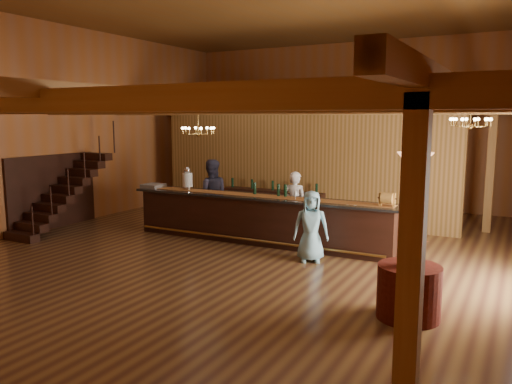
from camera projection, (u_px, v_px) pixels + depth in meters
The scene contains 26 objects.
floor at pixel (256, 250), 11.40m from camera, with size 14.00×14.00×0.00m, color brown.
wall_back at pixel (353, 125), 17.07m from camera, with size 12.00×0.10×5.50m, color #9A5A33.
wall_left at pixel (66, 126), 13.82m from camera, with size 0.10×14.00×5.50m, color #9A5A33.
beam_grid at pixel (266, 107), 11.36m from camera, with size 11.90×13.90×0.39m.
support_posts at pixel (244, 183), 10.72m from camera, with size 9.20×10.20×3.20m.
partition_wall at pixel (298, 168), 14.44m from camera, with size 9.00×0.18×3.10m, color olive.
staircase at pixel (61, 194), 13.18m from camera, with size 1.00×2.80×2.00m.
backroom_boxes at pixel (328, 194), 16.23m from camera, with size 4.10×0.60×1.10m.
tasting_bar at pixel (259, 219), 11.98m from camera, with size 6.86×1.01×1.15m.
beverage_dispenser at pixel (187, 179), 12.87m from camera, with size 0.26×0.26×0.60m.
glass_rack_tray at pixel (153, 186), 13.28m from camera, with size 0.50×0.50×0.10m, color gray.
raffle_drum at pixel (387, 198), 10.44m from camera, with size 0.34×0.24×0.30m.
bar_bottle_0 at pixel (255, 188), 12.08m from camera, with size 0.07×0.07×0.30m, color black.
bar_bottle_1 at pixel (278, 190), 11.79m from camera, with size 0.07×0.07×0.30m, color black.
bar_bottle_2 at pixel (285, 191), 11.71m from camera, with size 0.07×0.07×0.30m, color black.
backbar_shelf at pixel (273, 205), 14.67m from camera, with size 3.15×0.49×0.89m, color black.
round_table at pixel (409, 292), 7.47m from camera, with size 0.94×0.94×0.81m, color #4E1811.
chandelier_left at pixel (198, 130), 12.15m from camera, with size 0.80×0.80×0.67m.
chandelier_right at pixel (470, 122), 10.29m from camera, with size 0.80×0.80×0.45m.
pendant_lamp at pixel (415, 159), 7.18m from camera, with size 0.52×0.52×0.90m.
bartender at pixel (295, 205), 12.41m from camera, with size 0.61×0.40×1.68m, color white.
staff_second at pixel (211, 194), 13.41m from camera, with size 0.92×0.72×1.89m, color #2B2A3E.
guest at pixel (311, 226), 10.39m from camera, with size 0.73×0.48×1.50m, color #7CB0C3.
floor_plant at pixel (393, 207), 13.59m from camera, with size 0.64×0.51×1.16m, color #254721.
table_flowers at pixel (413, 249), 7.39m from camera, with size 0.45×0.39×0.50m, color red.
table_vase at pixel (417, 256), 7.36m from camera, with size 0.15×0.15×0.30m, color #AA8440.
Camera 1 is at (5.30, -9.72, 3.00)m, focal length 35.00 mm.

